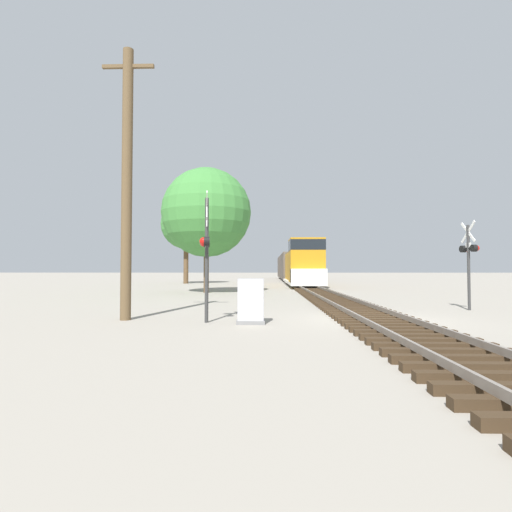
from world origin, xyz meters
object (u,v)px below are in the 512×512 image
Objects in this scene: tree_far_right at (206,213)px; crossing_signal_near at (206,247)px; crossing_signal_far at (469,255)px; relay_cabinet at (251,302)px; utility_pole at (127,181)px; tree_mid_background at (186,224)px; freight_train at (292,267)px.

crossing_signal_near is at bearing -81.28° from tree_far_right.
crossing_signal_far reaches higher than relay_cabinet.
crossing_signal_near is 0.46× the size of tree_far_right.
crossing_signal_near is at bearing -11.42° from utility_pole.
tree_mid_background is at bearing 21.53° from crossing_signal_far.
utility_pole is 0.90× the size of tree_mid_background.
tree_far_right is at bearing 38.05° from crossing_signal_far.
relay_cabinet is at bearing 71.00° from crossing_signal_near.
crossing_signal_near is 11.35m from crossing_signal_far.
tree_far_right is 0.89× the size of tree_mid_background.
utility_pole is (-13.34, -3.67, 2.43)m from crossing_signal_far.
tree_mid_background reaches higher than crossing_signal_far.
crossing_signal_far is 2.64× the size of relay_cabinet.
tree_mid_background is (-7.94, 35.47, 4.80)m from crossing_signal_near.
tree_far_right reaches higher than freight_train.
freight_train is at bearing 74.26° from tree_far_right.
utility_pole is at bearing 96.31° from crossing_signal_far.
crossing_signal_far is 18.14m from tree_far_right.
utility_pole is at bearing -81.64° from tree_mid_background.
crossing_signal_near is at bearing -77.37° from tree_mid_background.
crossing_signal_far is 36.61m from tree_mid_background.
crossing_signal_near is 2.29m from relay_cabinet.
crossing_signal_near is 0.45× the size of utility_pole.
crossing_signal_far is at bearing -59.39° from tree_mid_background.
freight_train is at bearing 79.33° from utility_pole.
utility_pole reaches higher than tree_far_right.
tree_mid_background is at bearing -145.14° from freight_train.
relay_cabinet is 0.15× the size of utility_pole.
crossing_signal_far is 0.40× the size of utility_pole.
crossing_signal_near is at bearing 102.87° from crossing_signal_far.
crossing_signal_near is at bearing -97.02° from freight_train.
freight_train is 17.21m from tree_mid_background.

